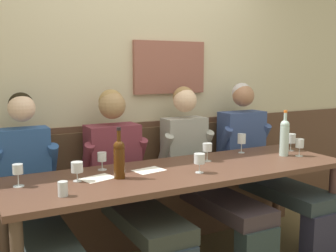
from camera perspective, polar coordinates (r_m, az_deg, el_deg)
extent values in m
cube|color=beige|center=(3.64, -4.90, 7.06)|extent=(6.80, 0.08, 2.80)
cube|color=#905549|center=(3.73, 0.24, 8.28)|extent=(0.72, 0.04, 0.47)
cube|color=brown|center=(3.72, -4.39, -7.05)|extent=(6.80, 0.03, 0.99)
cube|color=brown|center=(3.61, -2.88, -12.10)|extent=(2.82, 0.42, 0.44)
cube|color=brown|center=(3.53, -2.91, -8.37)|extent=(2.76, 0.39, 0.05)
cube|color=#4F3825|center=(3.64, -4.21, -3.82)|extent=(2.82, 0.04, 0.45)
cube|color=brown|center=(2.92, 2.30, -6.48)|extent=(2.52, 0.77, 0.04)
cylinder|color=#50322F|center=(3.55, 22.18, -10.74)|extent=(0.07, 0.07, 0.71)
cylinder|color=#4D382C|center=(2.99, -22.01, -14.41)|extent=(0.07, 0.07, 0.71)
cylinder|color=brown|center=(3.96, 15.11, -8.42)|extent=(0.07, 0.07, 0.71)
cube|color=#2A3534|center=(2.76, -17.54, -14.35)|extent=(0.30, 1.03, 0.11)
cube|color=#2A4E8C|center=(3.18, -19.63, -5.18)|extent=(0.36, 0.19, 0.55)
sphere|color=beige|center=(3.10, -19.98, 2.37)|extent=(0.19, 0.19, 0.19)
sphere|color=black|center=(3.12, -20.07, 2.85)|extent=(0.18, 0.18, 0.18)
cylinder|color=#2A4E8C|center=(3.17, -16.08, -4.52)|extent=(0.08, 0.20, 0.27)
cube|color=#2E332E|center=(2.94, -3.85, -12.52)|extent=(0.36, 1.02, 0.11)
cube|color=brown|center=(3.34, -7.81, -4.30)|extent=(0.42, 0.24, 0.53)
sphere|color=#A27D55|center=(3.27, -7.90, 2.90)|extent=(0.22, 0.22, 0.22)
sphere|color=#9E7B4A|center=(3.29, -8.06, 3.41)|extent=(0.20, 0.20, 0.20)
cylinder|color=brown|center=(3.22, -11.28, -4.41)|extent=(0.08, 0.20, 0.27)
cylinder|color=brown|center=(3.38, -3.96, -3.69)|extent=(0.08, 0.20, 0.27)
cube|color=#352B30|center=(3.26, 7.23, -10.43)|extent=(0.33, 1.02, 0.11)
cube|color=#9C9C96|center=(3.62, 2.30, -3.10)|extent=(0.39, 0.20, 0.54)
sphere|color=beige|center=(3.55, 2.42, 3.63)|extent=(0.21, 0.21, 0.21)
sphere|color=#997449|center=(3.57, 2.22, 4.08)|extent=(0.19, 0.19, 0.19)
cylinder|color=#9C9C96|center=(3.49, -0.30, -3.07)|extent=(0.08, 0.20, 0.27)
cylinder|color=#9C9C96|center=(3.69, 5.37, -2.46)|extent=(0.08, 0.20, 0.27)
cube|color=#252539|center=(3.43, 20.91, -14.30)|extent=(0.33, 0.14, 0.38)
cube|color=#293439|center=(3.65, 15.63, -8.61)|extent=(0.37, 1.02, 0.11)
cube|color=#374C85|center=(3.98, 10.34, -2.03)|extent=(0.44, 0.21, 0.56)
sphere|color=#A57355|center=(3.91, 10.60, 4.24)|extent=(0.21, 0.21, 0.21)
sphere|color=silver|center=(3.93, 10.38, 4.64)|extent=(0.19, 0.19, 0.19)
cylinder|color=#374C85|center=(3.80, 8.01, -1.95)|extent=(0.08, 0.20, 0.27)
cylinder|color=#374C85|center=(4.08, 13.27, -1.37)|extent=(0.08, 0.20, 0.27)
cylinder|color=#49260B|center=(2.68, -6.89, -5.25)|extent=(0.07, 0.07, 0.20)
sphere|color=#49260B|center=(2.65, -6.94, -2.87)|extent=(0.07, 0.07, 0.07)
cylinder|color=#49260B|center=(2.64, -6.96, -1.63)|extent=(0.03, 0.03, 0.10)
cylinder|color=black|center=(2.63, -6.98, -0.38)|extent=(0.03, 0.03, 0.02)
cylinder|color=#B1CEC5|center=(3.45, 16.11, -2.06)|extent=(0.07, 0.07, 0.25)
sphere|color=#B1CEC5|center=(3.43, 16.21, 0.18)|extent=(0.07, 0.07, 0.07)
cylinder|color=#B1CEC5|center=(3.42, 16.24, 1.08)|extent=(0.03, 0.03, 0.09)
cylinder|color=orange|center=(3.42, 16.28, 1.99)|extent=(0.03, 0.03, 0.02)
cylinder|color=silver|center=(3.51, 10.32, -3.71)|extent=(0.06, 0.06, 0.00)
cylinder|color=silver|center=(3.50, 10.33, -3.06)|extent=(0.01, 0.01, 0.08)
cylinder|color=silver|center=(3.48, 10.37, -1.75)|extent=(0.07, 0.07, 0.08)
cylinder|color=silver|center=(2.68, -12.68, -7.58)|extent=(0.06, 0.06, 0.00)
cylinder|color=silver|center=(2.67, -12.70, -6.96)|extent=(0.01, 0.01, 0.06)
cylinder|color=silver|center=(2.66, -12.74, -5.68)|extent=(0.08, 0.08, 0.07)
cylinder|color=#ECD881|center=(2.66, -12.73, -6.09)|extent=(0.07, 0.07, 0.03)
cylinder|color=silver|center=(3.50, 18.03, -4.04)|extent=(0.06, 0.06, 0.00)
cylinder|color=silver|center=(3.49, 18.06, -3.46)|extent=(0.01, 0.01, 0.07)
cylinder|color=silver|center=(3.48, 18.11, -2.33)|extent=(0.07, 0.07, 0.07)
cylinder|color=#EFDF8D|center=(3.48, 18.10, -2.68)|extent=(0.06, 0.06, 0.03)
cylinder|color=silver|center=(2.82, 4.45, -6.57)|extent=(0.06, 0.06, 0.00)
cylinder|color=silver|center=(2.81, 4.46, -5.92)|extent=(0.01, 0.01, 0.06)
cylinder|color=silver|center=(2.80, 4.48, -4.61)|extent=(0.08, 0.08, 0.07)
cylinder|color=silver|center=(3.16, 5.54, -4.94)|extent=(0.07, 0.07, 0.00)
cylinder|color=silver|center=(3.16, 5.55, -4.23)|extent=(0.01, 0.01, 0.08)
cylinder|color=silver|center=(3.14, 5.57, -2.99)|extent=(0.07, 0.07, 0.06)
cylinder|color=#EFDC81|center=(3.15, 5.57, -3.41)|extent=(0.06, 0.06, 0.02)
cylinder|color=silver|center=(2.67, -20.35, -7.98)|extent=(0.07, 0.07, 0.00)
cylinder|color=silver|center=(2.66, -20.39, -7.15)|extent=(0.01, 0.01, 0.08)
cylinder|color=silver|center=(2.64, -20.47, -5.71)|extent=(0.06, 0.06, 0.06)
cylinder|color=#F5D885|center=(2.64, -20.44, -6.15)|extent=(0.06, 0.06, 0.02)
cylinder|color=silver|center=(2.93, -9.28, -6.10)|extent=(0.06, 0.06, 0.00)
cylinder|color=silver|center=(2.92, -9.29, -5.49)|extent=(0.01, 0.01, 0.06)
cylinder|color=silver|center=(2.91, -9.32, -4.30)|extent=(0.06, 0.06, 0.06)
cylinder|color=beige|center=(2.91, -9.31, -4.69)|extent=(0.06, 0.06, 0.02)
cylinder|color=silver|center=(3.70, 16.92, -3.32)|extent=(0.06, 0.06, 0.00)
cylinder|color=silver|center=(3.69, 16.95, -2.80)|extent=(0.01, 0.01, 0.07)
cylinder|color=silver|center=(3.68, 16.99, -1.68)|extent=(0.08, 0.08, 0.08)
cylinder|color=silver|center=(2.39, -14.64, -8.59)|extent=(0.06, 0.06, 0.09)
cube|color=white|center=(2.88, -2.69, -6.27)|extent=(0.23, 0.18, 0.00)
cube|color=white|center=(2.72, -9.87, -7.28)|extent=(0.24, 0.20, 0.00)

